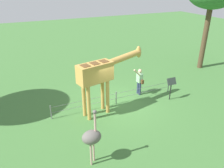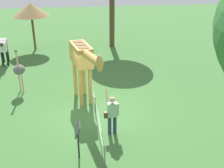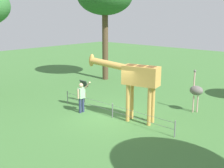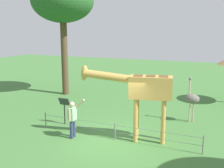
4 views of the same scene
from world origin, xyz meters
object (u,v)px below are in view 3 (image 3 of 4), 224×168
object	(u,v)px
giraffe	(135,78)
visitor	(82,96)
ostrich	(196,91)
info_sign	(84,86)

from	to	relation	value
giraffe	visitor	world-z (taller)	giraffe
visitor	ostrich	bearing A→B (deg)	-137.40
giraffe	visitor	distance (m)	3.15
info_sign	ostrich	bearing A→B (deg)	-154.23
ostrich	visitor	bearing A→B (deg)	42.60
visitor	info_sign	xyz separation A→B (m)	(1.25, -1.31, 0.05)
giraffe	ostrich	xyz separation A→B (m)	(-1.62, -3.13, -0.96)
giraffe	info_sign	xyz separation A→B (m)	(4.01, -0.41, -1.18)
visitor	ostrich	size ratio (longest dim) A/B	0.76
giraffe	info_sign	distance (m)	4.20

